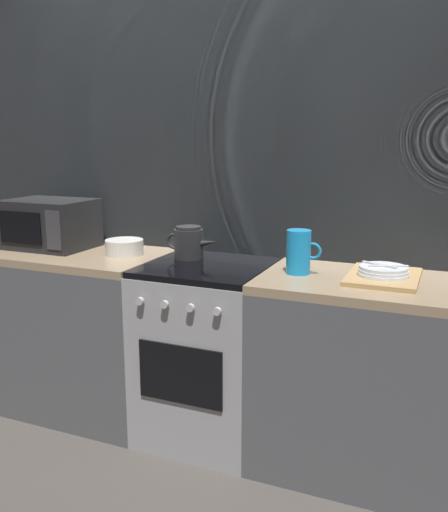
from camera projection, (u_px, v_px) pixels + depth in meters
ground_plane at (208, 432)px, 2.85m from camera, size 8.00×8.00×0.00m
back_wall at (232, 197)px, 2.89m from camera, size 3.60×0.05×2.40m
counter_left at (64, 328)px, 3.10m from camera, size 1.20×0.60×0.90m
stove_unit at (208, 351)px, 2.76m from camera, size 0.60×0.63×0.90m
counter_right at (392, 381)px, 2.42m from camera, size 1.20×0.60×0.90m
microwave at (50, 224)px, 3.05m from camera, size 0.46×0.35×0.27m
kettle at (189, 243)px, 2.79m from camera, size 0.28×0.15×0.17m
mixing_bowl at (124, 247)px, 2.88m from camera, size 0.20×0.20×0.08m
pitcher at (299, 252)px, 2.47m from camera, size 0.16×0.11×0.20m
dish_pile at (383, 274)px, 2.38m from camera, size 0.30×0.40×0.07m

